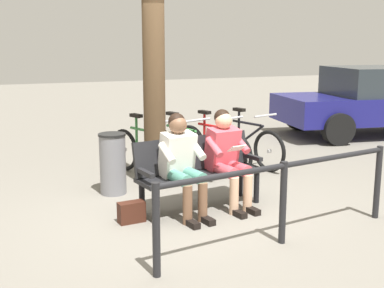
# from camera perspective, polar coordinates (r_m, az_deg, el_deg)

# --- Properties ---
(ground_plane) EXTENTS (40.00, 40.00, 0.00)m
(ground_plane) POSITION_cam_1_polar(r_m,az_deg,el_deg) (6.07, -0.27, -7.84)
(ground_plane) COLOR slate
(bench) EXTENTS (1.66, 0.73, 0.87)m
(bench) POSITION_cam_1_polar(r_m,az_deg,el_deg) (6.18, 0.66, -2.60)
(bench) COLOR black
(bench) RESTS_ON ground
(person_reading) EXTENTS (0.53, 0.81, 1.20)m
(person_reading) POSITION_cam_1_polar(r_m,az_deg,el_deg) (6.18, 3.97, -1.12)
(person_reading) COLOR #D84C59
(person_reading) RESTS_ON ground
(person_companion) EXTENTS (0.53, 0.81, 1.20)m
(person_companion) POSITION_cam_1_polar(r_m,az_deg,el_deg) (5.84, -1.17, -1.84)
(person_companion) COLOR white
(person_companion) RESTS_ON ground
(handbag) EXTENTS (0.31, 0.17, 0.24)m
(handbag) POSITION_cam_1_polar(r_m,az_deg,el_deg) (5.79, -6.84, -7.64)
(handbag) COLOR #3F1E14
(handbag) RESTS_ON ground
(tree_trunk) EXTENTS (0.30, 0.30, 3.10)m
(tree_trunk) POSITION_cam_1_polar(r_m,az_deg,el_deg) (6.95, -4.31, 7.69)
(tree_trunk) COLOR #4C3823
(tree_trunk) RESTS_ON ground
(litter_bin) EXTENTS (0.36, 0.36, 0.82)m
(litter_bin) POSITION_cam_1_polar(r_m,az_deg,el_deg) (6.82, -8.92, -2.20)
(litter_bin) COLOR slate
(litter_bin) RESTS_ON ground
(bicycle_orange) EXTENTS (0.61, 1.63, 0.94)m
(bicycle_orange) POSITION_cam_1_polar(r_m,az_deg,el_deg) (8.31, 6.14, -0.02)
(bicycle_orange) COLOR black
(bicycle_orange) RESTS_ON ground
(bicycle_purple) EXTENTS (0.68, 1.60, 0.94)m
(bicycle_purple) POSITION_cam_1_polar(r_m,az_deg,el_deg) (7.97, 2.30, -0.45)
(bicycle_purple) COLOR black
(bicycle_purple) RESTS_ON ground
(bicycle_red) EXTENTS (0.66, 1.61, 0.94)m
(bicycle_red) POSITION_cam_1_polar(r_m,az_deg,el_deg) (7.80, -1.36, -0.71)
(bicycle_red) COLOR black
(bicycle_red) RESTS_ON ground
(bicycle_blue) EXTENTS (0.70, 1.59, 0.94)m
(bicycle_blue) POSITION_cam_1_polar(r_m,az_deg,el_deg) (7.64, -5.40, -1.02)
(bicycle_blue) COLOR black
(bicycle_blue) RESTS_ON ground
(railing_fence) EXTENTS (2.89, 0.53, 0.85)m
(railing_fence) POSITION_cam_1_polar(r_m,az_deg,el_deg) (5.13, 10.29, -4.84)
(railing_fence) COLOR black
(railing_fence) RESTS_ON ground
(parked_car) EXTENTS (4.43, 2.53, 1.47)m
(parked_car) POSITION_cam_1_polar(r_m,az_deg,el_deg) (11.75, 20.30, 4.77)
(parked_car) COLOR navy
(parked_car) RESTS_ON ground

